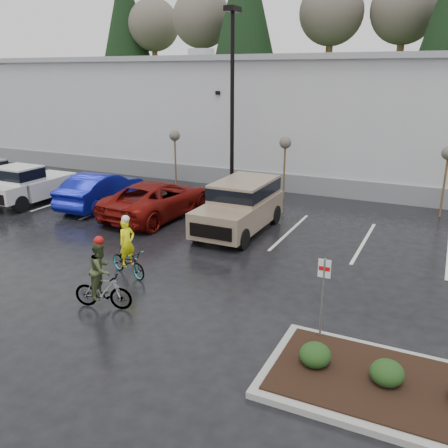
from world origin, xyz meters
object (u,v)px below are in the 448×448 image
at_px(car_red, 158,199).
at_px(lamppost, 232,85).
at_px(suv_tan, 239,208).
at_px(sapling_mid, 285,146).
at_px(cyclist_olive, 102,282).
at_px(pickup_white, 34,182).
at_px(cyclist_hivis, 128,257).
at_px(sapling_west, 175,139).
at_px(fire_lane_sign, 323,290).
at_px(car_blue, 101,189).
at_px(sapling_east, 448,157).

bearing_deg(car_red, lamppost, -105.62).
bearing_deg(suv_tan, sapling_mid, 90.82).
relative_size(lamppost, cyclist_olive, 4.36).
relative_size(lamppost, pickup_white, 1.77).
height_order(lamppost, cyclist_hivis, lamppost).
bearing_deg(sapling_west, pickup_white, -128.08).
relative_size(fire_lane_sign, car_red, 0.37).
height_order(sapling_mid, cyclist_olive, sapling_mid).
height_order(fire_lane_sign, cyclist_hivis, fire_lane_sign).
xyz_separation_m(lamppost, cyclist_olive, (1.90, -12.64, -4.90)).
xyz_separation_m(lamppost, pickup_white, (-8.68, -4.98, -4.71)).
relative_size(fire_lane_sign, cyclist_olive, 1.04).
distance_m(car_blue, suv_tan, 7.66).
xyz_separation_m(cyclist_hivis, cyclist_olive, (0.73, -2.14, 0.14)).
height_order(sapling_west, pickup_white, sapling_west).
bearing_deg(sapling_west, cyclist_olive, -66.59).
height_order(lamppost, suv_tan, lamppost).
height_order(sapling_east, cyclist_olive, sapling_east).
height_order(car_red, cyclist_olive, cyclist_olive).
bearing_deg(cyclist_hivis, fire_lane_sign, -82.79).
xyz_separation_m(sapling_west, sapling_east, (14.00, 0.00, 0.00)).
distance_m(sapling_west, sapling_east, 14.00).
xyz_separation_m(sapling_mid, car_blue, (-7.54, -5.25, -1.89)).
height_order(sapling_mid, cyclist_hivis, sapling_mid).
bearing_deg(cyclist_olive, sapling_west, 9.89).
height_order(pickup_white, car_blue, pickup_white).
relative_size(sapling_mid, sapling_east, 1.00).
bearing_deg(sapling_east, cyclist_olive, -120.70).
relative_size(lamppost, car_blue, 1.81).
height_order(car_red, cyclist_hivis, cyclist_hivis).
bearing_deg(lamppost, suv_tan, -62.33).
bearing_deg(sapling_mid, cyclist_hivis, -96.59).
bearing_deg(cyclist_hivis, car_red, 43.12).
xyz_separation_m(sapling_east, car_red, (-11.60, -5.50, -1.90)).
bearing_deg(cyclist_olive, suv_tan, -18.57).
distance_m(pickup_white, cyclist_hivis, 11.30).
bearing_deg(car_red, cyclist_hivis, 118.75).
height_order(pickup_white, cyclist_hivis, cyclist_hivis).
height_order(sapling_west, car_blue, sapling_west).
xyz_separation_m(suv_tan, cyclist_hivis, (-1.41, -5.57, -0.39)).
height_order(lamppost, sapling_mid, lamppost).
bearing_deg(lamppost, sapling_west, 165.96).
xyz_separation_m(lamppost, cyclist_hivis, (1.17, -10.50, -5.05)).
relative_size(sapling_mid, car_red, 0.54).
height_order(car_blue, car_red, car_blue).
bearing_deg(suv_tan, car_red, 174.21).
relative_size(sapling_west, fire_lane_sign, 1.45).
bearing_deg(sapling_east, sapling_west, 180.00).
distance_m(pickup_white, car_blue, 3.72).
height_order(fire_lane_sign, car_blue, fire_lane_sign).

